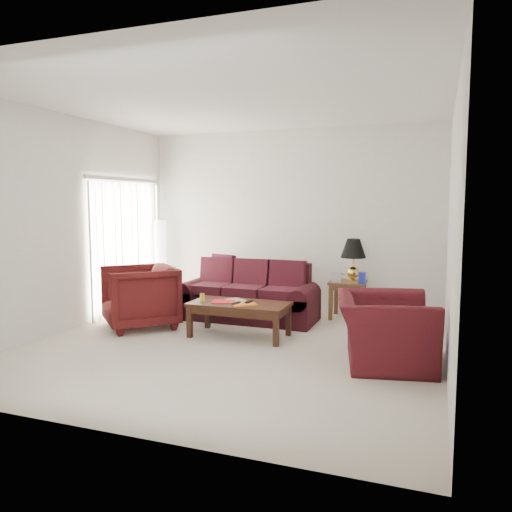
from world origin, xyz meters
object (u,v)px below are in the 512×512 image
Objects in this scene: armchair_left at (140,297)px; coffee_table at (239,320)px; floor_lamp at (161,261)px; sofa at (247,292)px; end_table at (347,300)px; armchair_right at (384,330)px.

armchair_left is 1.54m from coffee_table.
armchair_left is (0.71, -1.77, -0.30)m from floor_lamp.
armchair_left is at bearing -170.56° from coffee_table.
armchair_left reaches higher than sofa.
sofa is 2.16m from floor_lamp.
floor_lamp reaches higher than sofa.
armchair_left reaches higher than end_table.
floor_lamp is 2.88m from coffee_table.
coffee_table is (1.53, 0.03, -0.22)m from armchair_left.
end_table is 0.44× the size of coffee_table.
floor_lamp is at bearing 150.42° from coffee_table.
armchair_right reaches higher than end_table.
coffee_table is at bearing 64.25° from armchair_right.
armchair_right is at bearing -37.10° from sofa.
floor_lamp is 1.27× the size of armchair_right.
armchair_right is (3.46, -0.46, -0.07)m from armchair_left.
floor_lamp reaches higher than armchair_left.
sofa is at bearing 81.83° from armchair_left.
coffee_table is (-1.94, 0.49, -0.15)m from armchair_right.
sofa reaches higher than end_table.
armchair_left reaches higher than coffee_table.
sofa is at bearing -22.04° from floor_lamp.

